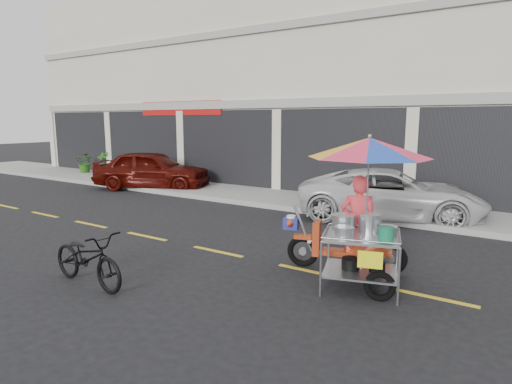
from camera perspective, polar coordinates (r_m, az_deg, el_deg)
The scene contains 9 objects.
ground at distance 7.47m, azimuth 7.21°, elevation -10.46°, with size 90.00×90.00×0.00m, color black.
sidewalk at distance 12.45m, azimuth 18.51°, elevation -2.37°, with size 45.00×3.00×0.15m, color gray.
centerline at distance 7.47m, azimuth 7.21°, elevation -10.43°, with size 42.00×0.10×0.01m, color gold.
maroon_sedan at distance 16.31m, azimuth -13.68°, elevation 2.90°, with size 1.71×4.24×1.44m, color #3E0804.
white_pickup at distance 11.60m, azimuth 17.50°, elevation -0.29°, with size 2.15×4.66×1.30m, color silver.
plant_tall at distance 21.23m, azimuth -21.79°, elevation 3.66°, with size 0.81×0.70×0.90m, color #235614.
plant_short at distance 19.82m, azimuth -19.66°, elevation 3.58°, with size 0.57×0.57×1.02m, color #235614.
near_bicycle at distance 7.18m, azimuth -21.54°, elevation -8.19°, with size 0.58×1.68×0.88m, color black.
food_vendor_rig at distance 6.79m, azimuth 14.02°, elevation 0.20°, with size 2.71×2.24×2.36m.
Camera 1 is at (3.06, -6.31, 2.56)m, focal length 30.00 mm.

